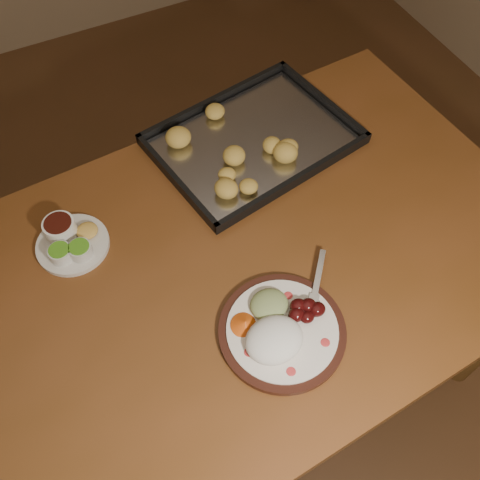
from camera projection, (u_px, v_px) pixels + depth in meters
ground at (166, 380)px, 1.83m from camera, size 4.00×4.00×0.00m
dining_table at (228, 286)px, 1.29m from camera, size 1.56×1.00×0.75m
dinner_plate at (279, 330)px, 1.10m from camera, size 0.31×0.27×0.06m
condiment_saucer at (69, 241)px, 1.22m from camera, size 0.17×0.17×0.06m
baking_tray at (253, 139)px, 1.40m from camera, size 0.55×0.45×0.05m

